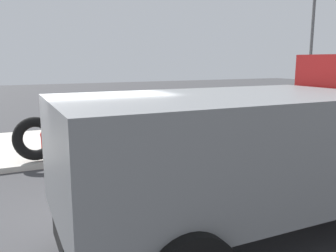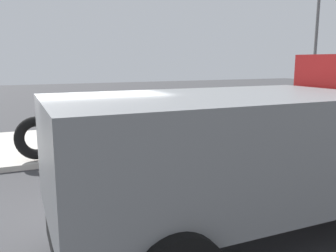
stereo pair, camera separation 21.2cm
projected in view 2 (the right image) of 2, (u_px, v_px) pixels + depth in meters
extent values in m
plane|color=#38383A|center=(80.00, 229.00, 6.18)|extent=(80.00, 80.00, 0.00)
cube|color=#BCB7AD|center=(46.00, 145.00, 12.02)|extent=(36.00, 5.00, 0.15)
cylinder|color=red|center=(47.00, 145.00, 10.46)|extent=(0.21, 0.21, 0.55)
sphere|color=red|center=(46.00, 134.00, 10.40)|extent=(0.24, 0.24, 0.24)
cylinder|color=red|center=(47.00, 145.00, 10.28)|extent=(0.09, 0.16, 0.09)
cylinder|color=red|center=(46.00, 142.00, 10.62)|extent=(0.09, 0.16, 0.09)
cylinder|color=red|center=(47.00, 147.00, 10.29)|extent=(0.11, 0.16, 0.11)
torus|color=black|center=(37.00, 138.00, 9.90)|extent=(1.21, 0.62, 1.23)
cube|color=slate|center=(215.00, 149.00, 5.27)|extent=(4.81, 2.52, 1.60)
cube|color=black|center=(271.00, 197.00, 5.88)|extent=(7.00, 0.93, 0.24)
cylinder|color=black|center=(316.00, 167.00, 7.94)|extent=(1.10, 0.31, 1.10)
cylinder|color=black|center=(115.00, 199.00, 6.11)|extent=(1.10, 0.31, 1.10)
cylinder|color=#595B5E|center=(316.00, 40.00, 13.41)|extent=(0.12, 0.12, 6.96)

